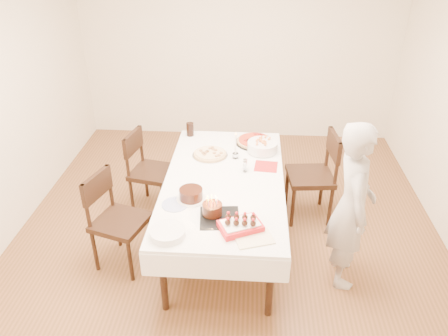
# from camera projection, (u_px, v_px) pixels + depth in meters

# --- Properties ---
(floor) EXTENTS (5.00, 5.00, 0.00)m
(floor) POSITION_uv_depth(u_px,v_px,m) (228.00, 235.00, 4.65)
(floor) COLOR brown
(floor) RESTS_ON ground
(wall_back) EXTENTS (4.50, 0.04, 2.70)m
(wall_back) POSITION_uv_depth(u_px,v_px,m) (239.00, 47.00, 6.13)
(wall_back) COLOR beige
(wall_back) RESTS_ON floor
(dining_table) EXTENTS (1.49, 2.30, 0.75)m
(dining_table) POSITION_uv_depth(u_px,v_px,m) (224.00, 211.00, 4.38)
(dining_table) COLOR white
(dining_table) RESTS_ON floor
(chair_right_savory) EXTENTS (0.57, 0.57, 1.01)m
(chair_right_savory) POSITION_uv_depth(u_px,v_px,m) (310.00, 176.00, 4.71)
(chair_right_savory) COLOR black
(chair_right_savory) RESTS_ON floor
(chair_left_savory) EXTENTS (0.57, 0.57, 0.94)m
(chair_left_savory) POSITION_uv_depth(u_px,v_px,m) (153.00, 172.00, 4.86)
(chair_left_savory) COLOR black
(chair_left_savory) RESTS_ON floor
(chair_left_dessert) EXTENTS (0.62, 0.62, 0.96)m
(chair_left_dessert) POSITION_uv_depth(u_px,v_px,m) (121.00, 222.00, 4.05)
(chair_left_dessert) COLOR black
(chair_left_dessert) RESTS_ON floor
(person) EXTENTS (0.39, 0.58, 1.57)m
(person) POSITION_uv_depth(u_px,v_px,m) (352.00, 206.00, 3.74)
(person) COLOR #B7B1AC
(person) RESTS_ON floor
(pizza_white) EXTENTS (0.39, 0.39, 0.04)m
(pizza_white) POSITION_uv_depth(u_px,v_px,m) (210.00, 154.00, 4.59)
(pizza_white) COLOR beige
(pizza_white) RESTS_ON dining_table
(pizza_pepperoni) EXTENTS (0.57, 0.57, 0.04)m
(pizza_pepperoni) POSITION_uv_depth(u_px,v_px,m) (255.00, 141.00, 4.86)
(pizza_pepperoni) COLOR red
(pizza_pepperoni) RESTS_ON dining_table
(red_placemat) EXTENTS (0.25, 0.25, 0.01)m
(red_placemat) POSITION_uv_depth(u_px,v_px,m) (266.00, 167.00, 4.41)
(red_placemat) COLOR #B21E1E
(red_placemat) RESTS_ON dining_table
(pasta_bowl) EXTENTS (0.39, 0.39, 0.10)m
(pasta_bowl) POSITION_uv_depth(u_px,v_px,m) (262.00, 147.00, 4.66)
(pasta_bowl) COLOR white
(pasta_bowl) RESTS_ON dining_table
(taper_candle) EXTENTS (0.07, 0.07, 0.30)m
(taper_candle) POSITION_uv_depth(u_px,v_px,m) (236.00, 145.00, 4.49)
(taper_candle) COLOR white
(taper_candle) RESTS_ON dining_table
(shaker_pair) EXTENTS (0.10, 0.10, 0.11)m
(shaker_pair) POSITION_uv_depth(u_px,v_px,m) (245.00, 167.00, 4.29)
(shaker_pair) COLOR white
(shaker_pair) RESTS_ON dining_table
(cola_glass) EXTENTS (0.11, 0.11, 0.15)m
(cola_glass) POSITION_uv_depth(u_px,v_px,m) (190.00, 129.00, 4.99)
(cola_glass) COLOR black
(cola_glass) RESTS_ON dining_table
(layer_cake) EXTENTS (0.32, 0.32, 0.11)m
(layer_cake) POSITION_uv_depth(u_px,v_px,m) (191.00, 194.00, 3.87)
(layer_cake) COLOR black
(layer_cake) RESTS_ON dining_table
(cake_board) EXTENTS (0.36, 0.36, 0.01)m
(cake_board) POSITION_uv_depth(u_px,v_px,m) (220.00, 218.00, 3.66)
(cake_board) COLOR black
(cake_board) RESTS_ON dining_table
(birthday_cake) EXTENTS (0.21, 0.21, 0.16)m
(birthday_cake) POSITION_uv_depth(u_px,v_px,m) (212.00, 206.00, 3.65)
(birthday_cake) COLOR #3D1D10
(birthday_cake) RESTS_ON dining_table
(strawberry_box) EXTENTS (0.40, 0.34, 0.08)m
(strawberry_box) POSITION_uv_depth(u_px,v_px,m) (240.00, 225.00, 3.51)
(strawberry_box) COLOR red
(strawberry_box) RESTS_ON dining_table
(box_lid) EXTENTS (0.34, 0.28, 0.02)m
(box_lid) POSITION_uv_depth(u_px,v_px,m) (254.00, 239.00, 3.42)
(box_lid) COLOR beige
(box_lid) RESTS_ON dining_table
(plate_stack) EXTENTS (0.34, 0.34, 0.06)m
(plate_stack) POSITION_uv_depth(u_px,v_px,m) (168.00, 233.00, 3.44)
(plate_stack) COLOR white
(plate_stack) RESTS_ON dining_table
(china_plate) EXTENTS (0.30, 0.30, 0.01)m
(china_plate) POSITION_uv_depth(u_px,v_px,m) (175.00, 204.00, 3.82)
(china_plate) COLOR white
(china_plate) RESTS_ON dining_table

